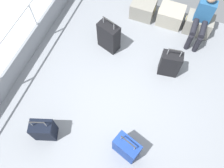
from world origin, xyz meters
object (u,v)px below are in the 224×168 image
object	(u,v)px
cargo_crate_1	(171,16)
suitcase_1	(170,64)
suitcase_0	(127,148)
passenger_seated	(203,18)
suitcase_2	(44,130)
cargo_crate_2	(198,24)
suitcase_3	(109,37)
cargo_crate_0	(143,8)

from	to	relation	value
cargo_crate_1	suitcase_1	bearing A→B (deg)	-76.71
cargo_crate_1	suitcase_0	xyz separation A→B (m)	(0.07, -3.16, 0.08)
passenger_seated	suitcase_0	size ratio (longest dim) A/B	1.59
passenger_seated	suitcase_0	bearing A→B (deg)	-100.96
suitcase_2	cargo_crate_2	bearing A→B (deg)	59.17
cargo_crate_2	suitcase_0	xyz separation A→B (m)	(-0.57, -3.12, 0.06)
suitcase_3	suitcase_0	bearing A→B (deg)	-60.87
cargo_crate_2	passenger_seated	distance (m)	0.43
cargo_crate_2	suitcase_0	bearing A→B (deg)	-100.32
cargo_crate_1	cargo_crate_2	distance (m)	0.64
cargo_crate_2	cargo_crate_1	bearing A→B (deg)	176.40
cargo_crate_2	suitcase_1	distance (m)	1.33
passenger_seated	suitcase_1	bearing A→B (deg)	-106.37
cargo_crate_1	passenger_seated	xyz separation A→B (m)	(0.64, -0.23, 0.40)
suitcase_1	suitcase_3	size ratio (longest dim) A/B	0.93
cargo_crate_1	suitcase_1	size ratio (longest dim) A/B	0.76
cargo_crate_1	passenger_seated	distance (m)	0.79
cargo_crate_0	suitcase_2	world-z (taller)	suitcase_2
suitcase_1	suitcase_3	distance (m)	1.37
passenger_seated	suitcase_1	xyz separation A→B (m)	(-0.32, -1.10, -0.29)
cargo_crate_1	cargo_crate_0	bearing A→B (deg)	-178.46
cargo_crate_0	suitcase_0	size ratio (longest dim) A/B	0.79
suitcase_1	suitcase_2	distance (m)	2.67
passenger_seated	suitcase_1	distance (m)	1.18
cargo_crate_0	cargo_crate_1	size ratio (longest dim) A/B	0.95
suitcase_0	suitcase_1	bearing A→B (deg)	82.39
cargo_crate_0	suitcase_3	distance (m)	1.23
cargo_crate_1	suitcase_3	distance (m)	1.57
suitcase_0	cargo_crate_1	bearing A→B (deg)	91.24
suitcase_0	passenger_seated	bearing A→B (deg)	79.04
suitcase_2	cargo_crate_0	bearing A→B (deg)	77.95
passenger_seated	suitcase_2	world-z (taller)	passenger_seated
passenger_seated	cargo_crate_2	bearing A→B (deg)	90.00
passenger_seated	suitcase_3	world-z (taller)	passenger_seated
cargo_crate_1	suitcase_0	distance (m)	3.16
cargo_crate_1	suitcase_1	world-z (taller)	suitcase_1
cargo_crate_2	suitcase_3	xyz separation A→B (m)	(-1.68, -1.13, 0.13)
cargo_crate_0	suitcase_1	bearing A→B (deg)	-53.81
cargo_crate_0	passenger_seated	bearing A→B (deg)	-9.28
cargo_crate_0	cargo_crate_2	world-z (taller)	cargo_crate_2
cargo_crate_1	suitcase_2	distance (m)	3.66
cargo_crate_1	cargo_crate_2	xyz separation A→B (m)	(0.64, -0.04, 0.01)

